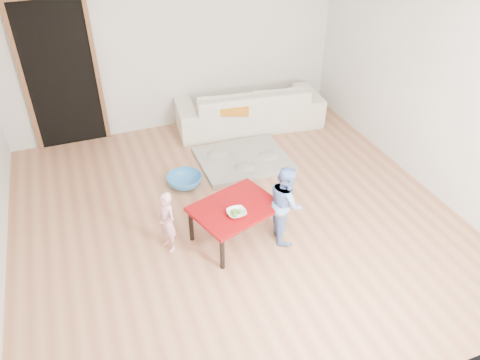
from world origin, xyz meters
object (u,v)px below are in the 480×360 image
sofa (249,106)px  child_blue (286,203)px  bowl (237,213)px  child_pink (167,222)px  basin (184,181)px  red_table (235,222)px

sofa → child_blue: child_blue is taller
sofa → bowl: size_ratio=11.12×
child_pink → basin: bearing=136.0°
sofa → child_pink: (-1.84, -2.31, 0.03)m
red_table → child_pink: child_pink is taller
sofa → basin: sofa is taller
red_table → child_blue: bearing=-16.1°
red_table → child_blue: (0.52, -0.15, 0.23)m
child_blue → basin: (-0.79, 1.32, -0.38)m
sofa → basin: size_ratio=4.87×
sofa → red_table: size_ratio=2.52×
red_table → child_pink: 0.74m
child_blue → basin: 1.59m
bowl → child_blue: child_blue is taller
basin → child_pink: bearing=-113.3°
bowl → basin: (-0.23, 1.31, -0.39)m
red_table → basin: bearing=102.6°
red_table → bowl: bowl is taller
red_table → child_blue: 0.59m
bowl → basin: 1.39m
bowl → child_pink: 0.74m
red_table → basin: size_ratio=1.93×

